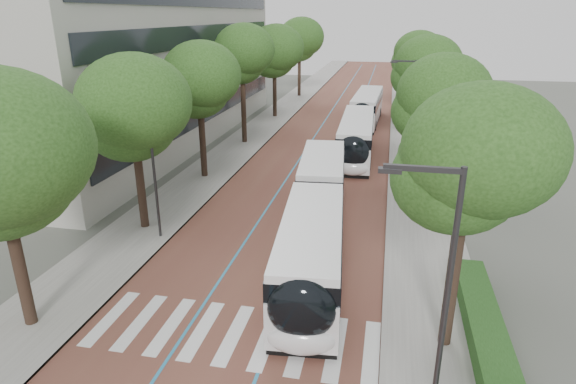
# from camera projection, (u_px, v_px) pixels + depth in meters

# --- Properties ---
(ground) EXTENTS (160.00, 160.00, 0.00)m
(ground) POSITION_uv_depth(u_px,v_px,m) (220.00, 351.00, 16.81)
(ground) COLOR #51544C
(ground) RESTS_ON ground
(road) EXTENTS (11.00, 140.00, 0.02)m
(road) POSITION_uv_depth(u_px,v_px,m) (340.00, 120.00, 53.50)
(road) COLOR brown
(road) RESTS_ON ground
(sidewalk_left) EXTENTS (4.00, 140.00, 0.12)m
(sidewalk_left) POSITION_uv_depth(u_px,v_px,m) (275.00, 116.00, 54.93)
(sidewalk_left) COLOR gray
(sidewalk_left) RESTS_ON ground
(sidewalk_right) EXTENTS (4.00, 140.00, 0.12)m
(sidewalk_right) POSITION_uv_depth(u_px,v_px,m) (410.00, 122.00, 52.04)
(sidewalk_right) COLOR gray
(sidewalk_right) RESTS_ON ground
(kerb_left) EXTENTS (0.20, 140.00, 0.14)m
(kerb_left) POSITION_uv_depth(u_px,v_px,m) (291.00, 117.00, 54.56)
(kerb_left) COLOR gray
(kerb_left) RESTS_ON ground
(kerb_right) EXTENTS (0.20, 140.00, 0.14)m
(kerb_right) POSITION_uv_depth(u_px,v_px,m) (392.00, 121.00, 52.40)
(kerb_right) COLOR gray
(kerb_right) RESTS_ON ground
(zebra_crossing) EXTENTS (10.55, 3.60, 0.01)m
(zebra_crossing) POSITION_uv_depth(u_px,v_px,m) (234.00, 334.00, 17.68)
(zebra_crossing) COLOR silver
(zebra_crossing) RESTS_ON ground
(lane_line_left) EXTENTS (0.12, 126.00, 0.01)m
(lane_line_left) POSITION_uv_depth(u_px,v_px,m) (326.00, 119.00, 53.81)
(lane_line_left) COLOR teal
(lane_line_left) RESTS_ON road
(lane_line_right) EXTENTS (0.12, 126.00, 0.01)m
(lane_line_right) POSITION_uv_depth(u_px,v_px,m) (355.00, 120.00, 53.19)
(lane_line_right) COLOR teal
(lane_line_right) RESTS_ON road
(office_building) EXTENTS (18.11, 40.00, 14.00)m
(office_building) POSITION_uv_depth(u_px,v_px,m) (116.00, 61.00, 43.81)
(office_building) COLOR #9D9C92
(office_building) RESTS_ON ground
(hedge) EXTENTS (1.20, 14.00, 0.80)m
(hedge) POSITION_uv_depth(u_px,v_px,m) (498.00, 377.00, 14.88)
(hedge) COLOR #1A3C14
(hedge) RESTS_ON sidewalk_right
(streetlight_near) EXTENTS (1.82, 0.20, 8.00)m
(streetlight_near) POSITION_uv_depth(u_px,v_px,m) (438.00, 303.00, 11.11)
(streetlight_near) COLOR #2B2B2D
(streetlight_near) RESTS_ON sidewalk_right
(streetlight_far) EXTENTS (1.82, 0.20, 8.00)m
(streetlight_far) POSITION_uv_depth(u_px,v_px,m) (410.00, 108.00, 34.04)
(streetlight_far) COLOR #2B2B2D
(streetlight_far) RESTS_ON sidewalk_right
(lamp_post_left) EXTENTS (0.14, 0.14, 8.00)m
(lamp_post_left) POSITION_uv_depth(u_px,v_px,m) (153.00, 163.00, 23.89)
(lamp_post_left) COLOR #2B2B2D
(lamp_post_left) RESTS_ON sidewalk_left
(trees_left) EXTENTS (6.24, 61.22, 10.15)m
(trees_left) POSITION_uv_depth(u_px,v_px,m) (234.00, 68.00, 39.54)
(trees_left) COLOR black
(trees_left) RESTS_ON ground
(trees_right) EXTENTS (5.53, 47.17, 9.04)m
(trees_right) POSITION_uv_depth(u_px,v_px,m) (426.00, 79.00, 35.56)
(trees_right) COLOR black
(trees_right) RESTS_ON ground
(lead_bus) EXTENTS (4.18, 18.55, 3.20)m
(lead_bus) POSITION_uv_depth(u_px,v_px,m) (316.00, 218.00, 23.67)
(lead_bus) COLOR black
(lead_bus) RESTS_ON ground
(bus_queued_0) EXTENTS (2.87, 12.46, 3.20)m
(bus_queued_0) POSITION_uv_depth(u_px,v_px,m) (356.00, 139.00, 38.76)
(bus_queued_0) COLOR silver
(bus_queued_0) RESTS_ON ground
(bus_queued_1) EXTENTS (2.95, 12.48, 3.20)m
(bus_queued_1) POSITION_uv_depth(u_px,v_px,m) (367.00, 108.00, 51.08)
(bus_queued_1) COLOR silver
(bus_queued_1) RESTS_ON ground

